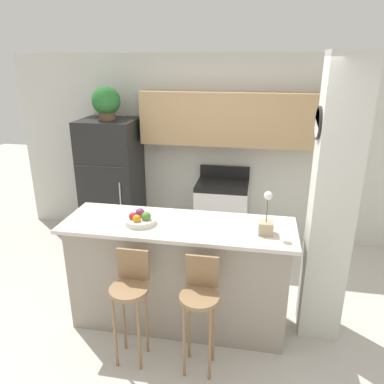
{
  "coord_description": "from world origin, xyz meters",
  "views": [
    {
      "loc": [
        0.68,
        -3.02,
        2.49
      ],
      "look_at": [
        0.0,
        0.71,
        1.12
      ],
      "focal_mm": 35.0,
      "sensor_mm": 36.0,
      "label": 1
    }
  ],
  "objects_px": {
    "stove_range": "(222,214)",
    "fruit_bowl": "(140,219)",
    "refrigerator": "(112,181)",
    "bar_stool_right": "(200,299)",
    "bar_stool_left": "(130,292)",
    "orchid_vase": "(266,222)",
    "potted_plant_on_fridge": "(106,102)"
  },
  "relations": [
    {
      "from": "stove_range",
      "to": "fruit_bowl",
      "type": "bearing_deg",
      "value": -107.67
    },
    {
      "from": "refrigerator",
      "to": "stove_range",
      "type": "height_order",
      "value": "refrigerator"
    },
    {
      "from": "bar_stool_right",
      "to": "bar_stool_left",
      "type": "bearing_deg",
      "value": 180.0
    },
    {
      "from": "stove_range",
      "to": "fruit_bowl",
      "type": "height_order",
      "value": "fruit_bowl"
    },
    {
      "from": "refrigerator",
      "to": "orchid_vase",
      "type": "relative_size",
      "value": 4.49
    },
    {
      "from": "refrigerator",
      "to": "potted_plant_on_fridge",
      "type": "height_order",
      "value": "potted_plant_on_fridge"
    },
    {
      "from": "potted_plant_on_fridge",
      "to": "fruit_bowl",
      "type": "height_order",
      "value": "potted_plant_on_fridge"
    },
    {
      "from": "stove_range",
      "to": "orchid_vase",
      "type": "height_order",
      "value": "orchid_vase"
    },
    {
      "from": "refrigerator",
      "to": "stove_range",
      "type": "relative_size",
      "value": 1.61
    },
    {
      "from": "bar_stool_left",
      "to": "refrigerator",
      "type": "bearing_deg",
      "value": 114.94
    },
    {
      "from": "bar_stool_right",
      "to": "fruit_bowl",
      "type": "xyz_separation_m",
      "value": [
        -0.63,
        0.47,
        0.45
      ]
    },
    {
      "from": "potted_plant_on_fridge",
      "to": "refrigerator",
      "type": "bearing_deg",
      "value": -61.0
    },
    {
      "from": "orchid_vase",
      "to": "stove_range",
      "type": "bearing_deg",
      "value": 107.21
    },
    {
      "from": "refrigerator",
      "to": "bar_stool_left",
      "type": "bearing_deg",
      "value": -65.06
    },
    {
      "from": "refrigerator",
      "to": "orchid_vase",
      "type": "distance_m",
      "value": 2.73
    },
    {
      "from": "stove_range",
      "to": "bar_stool_right",
      "type": "height_order",
      "value": "stove_range"
    },
    {
      "from": "fruit_bowl",
      "to": "refrigerator",
      "type": "bearing_deg",
      "value": 119.48
    },
    {
      "from": "orchid_vase",
      "to": "bar_stool_right",
      "type": "bearing_deg",
      "value": -136.63
    },
    {
      "from": "bar_stool_left",
      "to": "fruit_bowl",
      "type": "bearing_deg",
      "value": 95.37
    },
    {
      "from": "refrigerator",
      "to": "bar_stool_right",
      "type": "relative_size",
      "value": 1.71
    },
    {
      "from": "potted_plant_on_fridge",
      "to": "orchid_vase",
      "type": "relative_size",
      "value": 1.12
    },
    {
      "from": "refrigerator",
      "to": "potted_plant_on_fridge",
      "type": "xyz_separation_m",
      "value": [
        -0.0,
        0.0,
        1.09
      ]
    },
    {
      "from": "orchid_vase",
      "to": "refrigerator",
      "type": "bearing_deg",
      "value": 140.48
    },
    {
      "from": "bar_stool_left",
      "to": "potted_plant_on_fridge",
      "type": "distance_m",
      "value": 2.73
    },
    {
      "from": "potted_plant_on_fridge",
      "to": "orchid_vase",
      "type": "height_order",
      "value": "potted_plant_on_fridge"
    },
    {
      "from": "stove_range",
      "to": "bar_stool_left",
      "type": "relative_size",
      "value": 1.07
    },
    {
      "from": "orchid_vase",
      "to": "fruit_bowl",
      "type": "height_order",
      "value": "orchid_vase"
    },
    {
      "from": "bar_stool_left",
      "to": "potted_plant_on_fridge",
      "type": "xyz_separation_m",
      "value": [
        -1.02,
        2.19,
        1.28
      ]
    },
    {
      "from": "bar_stool_left",
      "to": "fruit_bowl",
      "type": "height_order",
      "value": "fruit_bowl"
    },
    {
      "from": "bar_stool_left",
      "to": "bar_stool_right",
      "type": "relative_size",
      "value": 1.0
    },
    {
      "from": "bar_stool_left",
      "to": "bar_stool_right",
      "type": "distance_m",
      "value": 0.58
    },
    {
      "from": "stove_range",
      "to": "orchid_vase",
      "type": "xyz_separation_m",
      "value": [
        0.55,
        -1.78,
        0.71
      ]
    }
  ]
}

